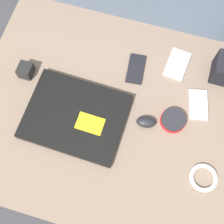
% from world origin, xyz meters
% --- Properties ---
extents(ground_plane, '(8.00, 8.00, 0.00)m').
position_xyz_m(ground_plane, '(0.00, 0.00, 0.00)').
color(ground_plane, '#38383D').
extents(couch_seat, '(0.97, 0.78, 0.13)m').
position_xyz_m(couch_seat, '(0.00, 0.00, 0.07)').
color(couch_seat, '#7A6656').
rests_on(couch_seat, ground_plane).
extents(laptop, '(0.34, 0.27, 0.03)m').
position_xyz_m(laptop, '(-0.11, -0.05, 0.15)').
color(laptop, black).
rests_on(laptop, couch_seat).
extents(computer_mouse, '(0.07, 0.05, 0.03)m').
position_xyz_m(computer_mouse, '(0.12, 0.00, 0.15)').
color(computer_mouse, black).
rests_on(computer_mouse, couch_seat).
extents(speaker_puck, '(0.09, 0.09, 0.02)m').
position_xyz_m(speaker_puck, '(0.20, 0.03, 0.15)').
color(speaker_puck, red).
rests_on(speaker_puck, couch_seat).
extents(phone_silver, '(0.07, 0.12, 0.01)m').
position_xyz_m(phone_silver, '(0.03, 0.19, 0.14)').
color(phone_silver, black).
rests_on(phone_silver, couch_seat).
extents(phone_black, '(0.09, 0.12, 0.01)m').
position_xyz_m(phone_black, '(0.28, 0.11, 0.14)').
color(phone_black, '#B7B7BC').
rests_on(phone_black, couch_seat).
extents(phone_small, '(0.08, 0.12, 0.01)m').
position_xyz_m(phone_small, '(0.17, 0.25, 0.14)').
color(phone_small, silver).
rests_on(phone_small, couch_seat).
extents(charger_brick, '(0.05, 0.05, 0.04)m').
position_xyz_m(charger_brick, '(-0.34, 0.06, 0.16)').
color(charger_brick, black).
rests_on(charger_brick, couch_seat).
extents(cable_coil, '(0.09, 0.09, 0.01)m').
position_xyz_m(cable_coil, '(0.34, -0.13, 0.14)').
color(cable_coil, white).
rests_on(cable_coil, couch_seat).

